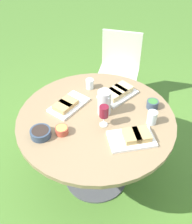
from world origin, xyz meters
TOP-DOWN VIEW (x-y plane):
  - ground_plane at (0.00, 0.00)m, footprint 40.00×40.00m
  - dining_table at (0.00, 0.00)m, footprint 1.24×1.24m
  - chair_near_right at (-0.74, 0.88)m, footprint 0.61×0.60m
  - water_pitcher at (-0.01, 0.09)m, footprint 0.11×0.10m
  - wine_glass at (0.10, 0.00)m, footprint 0.07×0.07m
  - platter_bread_main at (-0.24, -0.11)m, footprint 0.27×0.37m
  - platter_charcuterie at (0.34, 0.08)m, footprint 0.33×0.38m
  - platter_sandwich_side at (-0.11, 0.32)m, footprint 0.24×0.33m
  - bowl_fries at (-0.02, -0.30)m, footprint 0.10×0.10m
  - bowl_salad at (0.17, 0.44)m, footprint 0.09×0.09m
  - bowl_olives at (-0.08, -0.43)m, footprint 0.15×0.15m
  - cup_water_near at (0.30, 0.30)m, footprint 0.07×0.07m
  - cup_water_far at (-0.34, 0.19)m, footprint 0.07×0.07m

SIDE VIEW (x-z plane):
  - ground_plane at x=0.00m, z-range 0.00..0.00m
  - chair_near_right at x=-0.74m, z-range 0.08..0.97m
  - dining_table at x=0.00m, z-range 0.25..1.01m
  - platter_bread_main at x=-0.24m, z-range 0.75..0.81m
  - platter_charcuterie at x=0.34m, z-range 0.75..0.82m
  - platter_sandwich_side at x=-0.11m, z-range 0.76..0.82m
  - bowl_fries at x=-0.02m, z-range 0.76..0.82m
  - bowl_olives at x=-0.08m, z-range 0.76..0.82m
  - bowl_salad at x=0.17m, z-range 0.76..0.83m
  - cup_water_far at x=-0.34m, z-range 0.76..0.85m
  - cup_water_near at x=0.30m, z-range 0.76..0.87m
  - water_pitcher at x=-0.01m, z-range 0.76..0.97m
  - wine_glass at x=0.10m, z-range 0.80..0.97m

